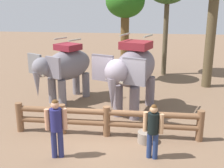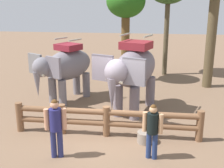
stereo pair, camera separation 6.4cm
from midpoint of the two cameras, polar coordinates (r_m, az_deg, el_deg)
The scene contains 8 objects.
ground_plane at distance 10.18m, azimuth -1.13°, elevation -9.74°, with size 60.00×60.00×0.00m, color brown.
log_fence at distance 9.80m, azimuth -1.26°, elevation -6.93°, with size 6.38×0.26×1.05m.
elephant_near_left at distance 13.02m, azimuth -9.33°, elevation 3.36°, with size 2.67×3.29×2.82m.
elephant_center at distance 11.49m, azimuth 4.00°, elevation 2.74°, with size 2.66×3.76×3.16m.
tourist_woman_in_black at distance 8.41m, azimuth 7.87°, elevation -8.52°, with size 0.58×0.39×1.67m.
tourist_man_in_blue at distance 8.51m, azimuth -11.14°, elevation -7.84°, with size 0.62×0.42×1.80m.
tree_back_center at distance 15.89m, azimuth 2.49°, elevation 15.19°, with size 2.07×2.07×5.25m.
feed_bucket at distance 9.59m, azimuth 6.41°, elevation -10.35°, with size 0.51×0.51×0.37m.
Camera 1 is at (1.28, -9.04, 4.51)m, focal length 46.44 mm.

